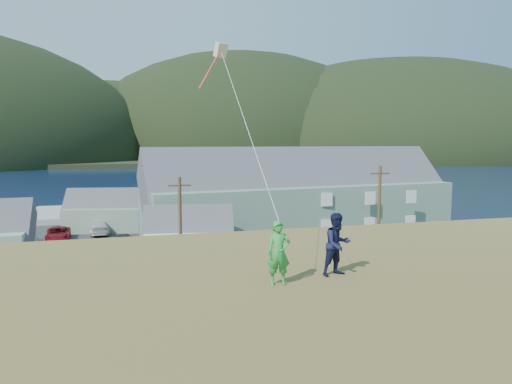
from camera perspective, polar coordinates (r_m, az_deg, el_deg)
ground at (r=32.54m, az=-7.31°, el=-13.28°), size 900.00×900.00×0.00m
grass_strip at (r=30.66m, az=-6.81°, el=-14.41°), size 110.00×8.00×0.10m
waterfront_lot at (r=48.81m, az=-9.92°, el=-6.65°), size 72.00×36.00×0.12m
wharf at (r=71.25m, az=-16.32°, el=-2.45°), size 26.00×14.00×0.90m
far_shore at (r=360.61m, az=-14.16°, el=4.40°), size 900.00×320.00×2.00m
far_hills at (r=312.46m, az=-7.50°, el=4.48°), size 760.00×265.00×143.00m
lodge at (r=52.44m, az=5.64°, el=-0.44°), size 36.51×14.37×12.50m
shed_white at (r=41.33m, az=-8.41°, el=-5.59°), size 8.57×6.28×6.32m
shed_palegreen_far at (r=59.15m, az=-18.31°, el=-2.28°), size 10.25×6.92×6.36m
utility_poles at (r=32.61m, az=-11.90°, el=-5.16°), size 35.51×0.24×8.90m
parked_cars at (r=53.48m, az=-19.50°, el=-4.92°), size 25.04×12.85×1.53m
kite_flyer_green at (r=11.65m, az=2.85°, el=-7.63°), size 0.64×0.45×1.65m
kite_flyer_navy at (r=12.65m, az=10.15°, el=-6.45°), size 0.97×0.83×1.72m
kite_rig at (r=18.34m, az=-4.55°, el=16.76°), size 0.93×3.93×9.15m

